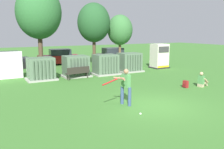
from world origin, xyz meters
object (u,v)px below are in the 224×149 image
Objects in this scene: generator_enclosure at (159,56)px; sports_ball at (140,114)px; transformer_mid_west at (76,66)px; park_bench at (78,72)px; parked_car_right_of_center at (59,57)px; transformer_mid_east at (106,65)px; transformer_east at (129,63)px; parked_car_left_of_center at (7,61)px; batter at (125,85)px; backpack at (185,84)px; transformer_west at (41,69)px; seated_spectator at (202,81)px; parked_car_rightmost at (112,56)px.

sports_ball is at bearing -132.52° from generator_enclosure.
park_bench is (-0.26, -1.08, -0.25)m from transformer_mid_west.
transformer_mid_east is at bearing -78.63° from parked_car_right_of_center.
transformer_east is 3.72m from generator_enclosure.
transformer_mid_west is 9.75m from sports_ball.
batter is at bearing -76.22° from parked_car_left_of_center.
transformer_mid_east reaches higher than backpack.
backpack is 0.10× the size of parked_car_right_of_center.
seated_spectator is (8.44, -7.13, -0.41)m from transformer_west.
batter is (-9.19, -8.68, -0.16)m from generator_enclosure.
batter reaches higher than parked_car_right_of_center.
seated_spectator is 2.19× the size of backpack.
parked_car_left_of_center is (-3.52, 16.44, 0.71)m from sports_ball.
batter reaches higher than sports_ball.
transformer_mid_west is at bearing 174.58° from transformer_mid_east.
park_bench is at bearing -162.68° from transformer_mid_east.
parked_car_right_of_center is (3.58, 7.54, -0.04)m from transformer_west.
generator_enclosure is at bearing -42.30° from parked_car_right_of_center.
generator_enclosure is 8.39m from backpack.
transformer_east and parked_car_right_of_center have the same top height.
transformer_west is 8.34m from parked_car_right_of_center.
seated_spectator reaches higher than sports_ball.
generator_enclosure is 6.32m from parked_car_rightmost.
transformer_mid_west and parked_car_rightmost have the same top height.
backpack is at bearing -92.20° from transformer_east.
transformer_mid_east is 0.91× the size of generator_enclosure.
park_bench is 7.13m from batter.
transformer_west reaches higher than backpack.
transformer_mid_west reaches higher than park_bench.
transformer_mid_west is 23.33× the size of sports_ball.
transformer_mid_west and parked_car_right_of_center have the same top height.
transformer_west is 4.77× the size of backpack.
batter is 3.95× the size of backpack.
seated_spectator is at bearing -45.34° from park_bench.
batter is (-0.33, -7.11, 0.44)m from park_bench.
parked_car_left_of_center is 5.21m from parked_car_right_of_center.
transformer_west is 11.05m from seated_spectator.
batter is 1.81× the size of seated_spectator.
seated_spectator is (3.30, -6.94, -0.41)m from transformer_mid_east.
transformer_west is 11.29m from generator_enclosure.
backpack is at bearing -42.89° from transformer_west.
park_bench is 20.39× the size of sports_ball.
transformer_mid_east is at bearing -122.29° from parked_car_rightmost.
transformer_west is at bearing -115.44° from parked_car_right_of_center.
transformer_west is at bearing -178.99° from transformer_mid_west.
transformer_mid_west is 9.36m from parked_car_rightmost.
transformer_mid_east is 7.98m from parked_car_rightmost.
transformer_west is 0.48× the size of parked_car_left_of_center.
transformer_mid_west and parked_car_left_of_center have the same top height.
parked_car_left_of_center is at bearing 125.73° from seated_spectator.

